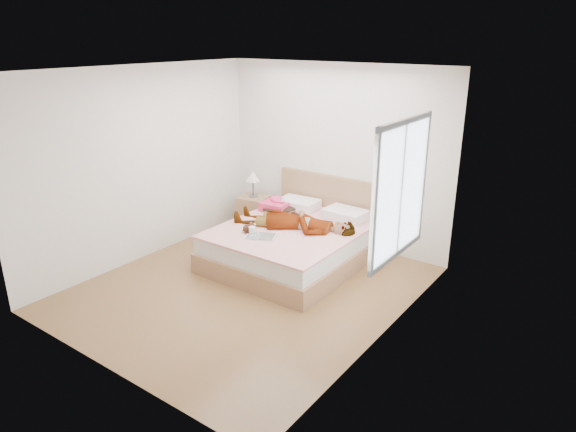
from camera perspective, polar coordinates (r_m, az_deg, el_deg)
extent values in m
plane|color=#4E3018|center=(6.40, -4.50, -8.00)|extent=(4.00, 4.00, 0.00)
imported|color=white|center=(6.87, 0.80, -0.27)|extent=(1.78, 1.05, 0.23)
ellipsoid|color=black|center=(7.55, -0.78, 1.03)|extent=(0.62, 0.70, 0.09)
cube|color=silver|center=(7.43, -0.58, 1.78)|extent=(0.07, 0.10, 0.05)
plane|color=white|center=(5.69, -5.22, 15.89)|extent=(4.00, 4.00, 0.00)
plane|color=silver|center=(7.49, 5.19, 6.73)|extent=(3.60, 0.00, 3.60)
plane|color=white|center=(4.67, -20.94, -2.60)|extent=(3.60, 0.00, 3.60)
plane|color=silver|center=(7.18, -15.89, 5.49)|extent=(0.00, 4.00, 4.00)
plane|color=white|center=(4.99, 11.13, -0.24)|extent=(0.00, 4.00, 4.00)
cube|color=white|center=(5.20, 12.43, 2.81)|extent=(0.02, 1.10, 1.30)
cube|color=silver|center=(4.69, 9.55, 1.18)|extent=(0.04, 0.06, 1.42)
cube|color=silver|center=(5.72, 14.81, 4.14)|extent=(0.04, 0.06, 1.42)
cube|color=silver|center=(5.43, 11.91, -4.08)|extent=(0.04, 1.22, 0.06)
cube|color=silver|center=(5.05, 13.00, 10.21)|extent=(0.04, 1.22, 0.06)
cube|color=silver|center=(5.20, 12.39, 2.81)|extent=(0.03, 0.04, 1.30)
cube|color=brown|center=(7.02, 0.48, -4.16)|extent=(1.78, 2.08, 0.26)
cube|color=silver|center=(6.93, 0.48, -2.35)|extent=(1.70, 2.00, 0.22)
cube|color=silver|center=(6.88, 0.49, -1.38)|extent=(1.74, 2.04, 0.03)
cube|color=brown|center=(7.68, 4.85, 0.85)|extent=(1.80, 0.07, 1.00)
cube|color=white|center=(7.63, 1.17, 1.39)|extent=(0.61, 0.44, 0.13)
cube|color=silver|center=(7.23, 6.39, 0.22)|extent=(0.60, 0.43, 0.13)
cube|color=#FF456E|center=(7.51, -1.43, 1.09)|extent=(0.42, 0.35, 0.13)
ellipsoid|color=#FF458D|center=(7.54, -1.27, 1.82)|extent=(0.28, 0.24, 0.12)
cube|color=white|center=(6.56, -3.10, -2.30)|extent=(0.46, 0.40, 0.01)
cube|color=white|center=(6.58, -3.95, -2.17)|extent=(0.28, 0.31, 0.02)
cube|color=#292929|center=(6.54, -2.24, -2.29)|extent=(0.28, 0.31, 0.02)
cylinder|color=white|center=(6.65, -4.00, -1.60)|extent=(0.11, 0.11, 0.10)
torus|color=white|center=(6.61, -3.79, -1.70)|extent=(0.07, 0.03, 0.07)
cylinder|color=black|center=(6.64, -4.01, -1.28)|extent=(0.09, 0.09, 0.00)
ellipsoid|color=black|center=(6.70, -4.45, -1.37)|extent=(0.14, 0.16, 0.11)
ellipsoid|color=white|center=(6.69, -4.52, -1.34)|extent=(0.08, 0.08, 0.06)
sphere|color=#321C0E|center=(6.76, -4.04, -1.09)|extent=(0.08, 0.08, 0.08)
sphere|color=pink|center=(6.79, -4.13, -0.84)|extent=(0.03, 0.03, 0.03)
sphere|color=#F39EBA|center=(6.76, -3.71, -0.93)|extent=(0.03, 0.03, 0.03)
ellipsoid|color=black|center=(6.71, -4.95, -1.59)|extent=(0.04, 0.05, 0.03)
ellipsoid|color=black|center=(6.66, -4.29, -1.75)|extent=(0.04, 0.05, 0.03)
cube|color=brown|center=(8.18, -3.83, 0.37)|extent=(0.50, 0.46, 0.54)
cylinder|color=#535353|center=(8.10, -3.88, 2.23)|extent=(0.16, 0.16, 0.02)
cylinder|color=#464646|center=(8.06, -3.90, 3.16)|extent=(0.03, 0.03, 0.27)
cone|color=silver|center=(8.01, -3.93, 4.44)|extent=(0.25, 0.25, 0.16)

